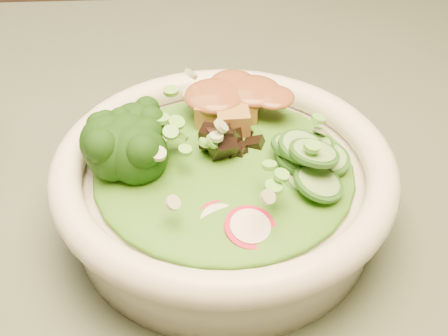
{
  "coord_description": "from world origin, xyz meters",
  "views": [
    {
      "loc": [
        -0.13,
        -0.4,
        1.11
      ],
      "look_at": [
        -0.11,
        -0.03,
        0.81
      ],
      "focal_mm": 50.0,
      "sensor_mm": 36.0,
      "label": 1
    }
  ],
  "objects": [
    {
      "name": "peanut_sauce",
      "position": [
        -0.1,
        0.03,
        0.83
      ],
      "size": [
        0.07,
        0.06,
        0.02
      ],
      "primitive_type": "ellipsoid",
      "color": "brown",
      "rests_on": "tofu_cubes"
    },
    {
      "name": "scallion_garnish",
      "position": [
        -0.11,
        -0.03,
        0.83
      ],
      "size": [
        0.19,
        0.19,
        0.02
      ],
      "primitive_type": null,
      "color": "#6BBC42",
      "rests_on": "salad_bowl"
    },
    {
      "name": "cucumber_slices",
      "position": [
        -0.05,
        -0.04,
        0.82
      ],
      "size": [
        0.09,
        0.09,
        0.04
      ],
      "primitive_type": null,
      "rotation": [
        0.0,
        0.0,
        0.3
      ],
      "color": "#8CC86F",
      "rests_on": "salad_bowl"
    },
    {
      "name": "radish_slices",
      "position": [
        -0.11,
        -0.1,
        0.81
      ],
      "size": [
        0.12,
        0.07,
        0.02
      ],
      "primitive_type": null,
      "rotation": [
        0.0,
        0.0,
        0.3
      ],
      "color": "#AE0D32",
      "rests_on": "salad_bowl"
    },
    {
      "name": "lettuce_bed",
      "position": [
        -0.11,
        -0.03,
        0.81
      ],
      "size": [
        0.2,
        0.2,
        0.02
      ],
      "primitive_type": "ellipsoid",
      "color": "#236916",
      "rests_on": "salad_bowl"
    },
    {
      "name": "salad_bowl",
      "position": [
        -0.11,
        -0.03,
        0.79
      ],
      "size": [
        0.27,
        0.27,
        0.07
      ],
      "rotation": [
        0.0,
        0.0,
        0.3
      ],
      "color": "white",
      "rests_on": "dining_table"
    },
    {
      "name": "dining_table",
      "position": [
        0.0,
        0.0,
        0.64
      ],
      "size": [
        1.2,
        0.8,
        0.75
      ],
      "color": "black",
      "rests_on": "ground"
    },
    {
      "name": "mushroom_heap",
      "position": [
        -0.11,
        -0.02,
        0.82
      ],
      "size": [
        0.09,
        0.09,
        0.04
      ],
      "primitive_type": null,
      "rotation": [
        0.0,
        0.0,
        0.3
      ],
      "color": "black",
      "rests_on": "salad_bowl"
    },
    {
      "name": "tofu_cubes",
      "position": [
        -0.1,
        0.03,
        0.82
      ],
      "size": [
        0.1,
        0.08,
        0.04
      ],
      "primitive_type": null,
      "rotation": [
        0.0,
        0.0,
        0.3
      ],
      "color": "#A06D35",
      "rests_on": "salad_bowl"
    },
    {
      "name": "broccoli_florets",
      "position": [
        -0.17,
        -0.03,
        0.82
      ],
      "size": [
        0.1,
        0.09,
        0.04
      ],
      "primitive_type": null,
      "rotation": [
        0.0,
        0.0,
        0.3
      ],
      "color": "black",
      "rests_on": "salad_bowl"
    }
  ]
}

